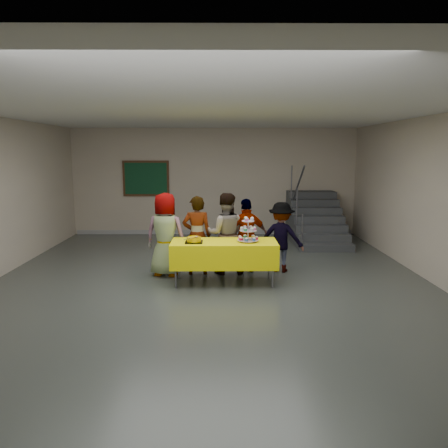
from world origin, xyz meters
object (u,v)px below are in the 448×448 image
object	(u,v)px
schoolchild_c	(225,234)
schoolchild_d	(247,236)
schoolchild_b	(197,235)
bear_cake	(194,239)
schoolchild_e	(281,237)
staircase	(314,222)
schoolchild_a	(165,235)
cupcake_stand	(248,232)
bake_table	(224,253)
noticeboard	(146,178)

from	to	relation	value
schoolchild_c	schoolchild_d	xyz separation A→B (m)	(0.42, 0.09, -0.06)
schoolchild_b	schoolchild_d	xyz separation A→B (m)	(0.97, 0.14, -0.03)
bear_cake	schoolchild_b	world-z (taller)	schoolchild_b
schoolchild_e	staircase	size ratio (longest dim) A/B	0.57
bear_cake	schoolchild_b	bearing A→B (deg)	88.91
schoolchild_a	schoolchild_d	bearing A→B (deg)	-158.85
schoolchild_e	staircase	bearing A→B (deg)	-93.60
cupcake_stand	schoolchild_a	world-z (taller)	schoolchild_a
schoolchild_a	schoolchild_e	distance (m)	2.25
schoolchild_d	bake_table	bearing A→B (deg)	45.90
bake_table	cupcake_stand	size ratio (longest dim) A/B	4.22
schoolchild_b	staircase	distance (m)	4.46
cupcake_stand	schoolchild_d	world-z (taller)	schoolchild_d
schoolchild_b	schoolchild_d	size ratio (longest dim) A/B	1.05
bake_table	noticeboard	world-z (taller)	noticeboard
schoolchild_a	schoolchild_b	distance (m)	0.60
staircase	schoolchild_a	bearing A→B (deg)	-136.36
noticeboard	schoolchild_a	bearing A→B (deg)	-75.94
schoolchild_a	schoolchild_b	world-z (taller)	schoolchild_a
schoolchild_d	schoolchild_e	size ratio (longest dim) A/B	1.05
bear_cake	schoolchild_a	size ratio (longest dim) A/B	0.23
schoolchild_e	schoolchild_c	bearing A→B (deg)	25.99
schoolchild_b	noticeboard	bearing A→B (deg)	-71.99
staircase	noticeboard	size ratio (longest dim) A/B	1.85
schoolchild_a	noticeboard	bearing A→B (deg)	-63.08
schoolchild_c	schoolchild_e	size ratio (longest dim) A/B	1.14
bake_table	schoolchild_b	world-z (taller)	schoolchild_b
staircase	noticeboard	world-z (taller)	noticeboard
schoolchild_a	noticeboard	size ratio (longest dim) A/B	1.22
schoolchild_b	bear_cake	bearing A→B (deg)	85.20
schoolchild_b	schoolchild_e	distance (m)	1.66
schoolchild_c	schoolchild_e	world-z (taller)	schoolchild_c
bake_table	bear_cake	size ratio (longest dim) A/B	5.25
bake_table	schoolchild_e	bearing A→B (deg)	34.92
cupcake_stand	schoolchild_d	size ratio (longest dim) A/B	0.31
bear_cake	noticeboard	xyz separation A→B (m)	(-1.64, 4.84, 0.77)
schoolchild_a	cupcake_stand	bearing A→B (deg)	173.19
bear_cake	schoolchild_e	xyz separation A→B (m)	(1.66, 0.87, -0.14)
schoolchild_d	schoolchild_b	bearing A→B (deg)	-4.97
schoolchild_c	bear_cake	bearing A→B (deg)	52.17
cupcake_stand	schoolchild_b	size ratio (longest dim) A/B	0.29
bake_table	noticeboard	xyz separation A→B (m)	(-2.17, 4.76, 1.04)
bake_table	schoolchild_a	xyz separation A→B (m)	(-1.11, 0.52, 0.24)
staircase	noticeboard	xyz separation A→B (m)	(-4.62, 0.84, 1.11)
schoolchild_b	noticeboard	xyz separation A→B (m)	(-1.65, 4.15, 0.84)
schoolchild_e	bear_cake	bearing A→B (deg)	47.13
schoolchild_b	noticeboard	size ratio (longest dim) A/B	1.17
schoolchild_a	noticeboard	xyz separation A→B (m)	(-1.06, 4.23, 0.80)
staircase	bake_table	bearing A→B (deg)	-122.07
schoolchild_a	schoolchild_c	size ratio (longest dim) A/B	1.01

